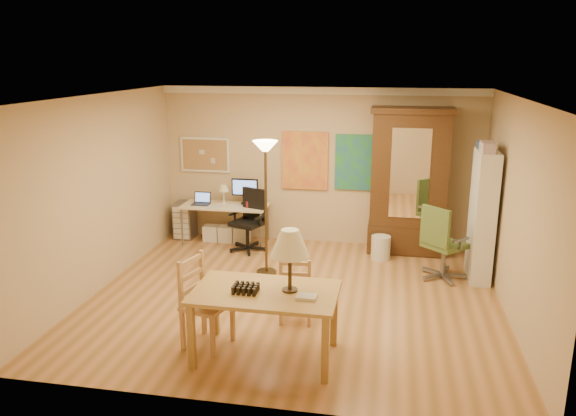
% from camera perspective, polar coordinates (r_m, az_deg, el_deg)
% --- Properties ---
extents(floor, '(5.50, 5.50, 0.00)m').
position_cam_1_polar(floor, '(7.76, 0.65, -9.10)').
color(floor, olive).
rests_on(floor, ground).
extents(crown_molding, '(5.50, 0.08, 0.12)m').
position_cam_1_polar(crown_molding, '(9.53, 3.30, 11.81)').
color(crown_molding, white).
rests_on(crown_molding, floor).
extents(corkboard, '(0.90, 0.04, 0.62)m').
position_cam_1_polar(corkboard, '(10.13, -8.42, 5.38)').
color(corkboard, '#AA8750').
rests_on(corkboard, floor).
extents(art_panel_left, '(0.80, 0.04, 1.00)m').
position_cam_1_polar(art_panel_left, '(9.72, 1.73, 4.82)').
color(art_panel_left, yellow).
rests_on(art_panel_left, floor).
extents(art_panel_right, '(0.75, 0.04, 0.95)m').
position_cam_1_polar(art_panel_right, '(9.62, 7.05, 4.61)').
color(art_panel_right, '#26689A').
rests_on(art_panel_right, floor).
extents(dining_table, '(1.55, 0.94, 1.45)m').
position_cam_1_polar(dining_table, '(5.98, -1.42, -7.12)').
color(dining_table, olive).
rests_on(dining_table, floor).
extents(ladder_chair_back, '(0.42, 0.41, 0.86)m').
position_cam_1_polar(ladder_chair_back, '(6.96, 0.83, -8.45)').
color(ladder_chair_back, tan).
rests_on(ladder_chair_back, floor).
extents(ladder_chair_left, '(0.57, 0.59, 1.04)m').
position_cam_1_polar(ladder_chair_left, '(6.46, -8.47, -9.71)').
color(ladder_chair_left, tan).
rests_on(ladder_chair_left, floor).
extents(torchiere_lamp, '(0.37, 0.37, 2.02)m').
position_cam_1_polar(torchiere_lamp, '(8.16, -2.30, 4.05)').
color(torchiere_lamp, '#43331B').
rests_on(torchiere_lamp, floor).
extents(computer_desk, '(1.50, 0.66, 1.14)m').
position_cam_1_polar(computer_desk, '(9.94, -6.17, -1.15)').
color(computer_desk, beige).
rests_on(computer_desk, floor).
extents(office_chair_black, '(0.64, 0.64, 1.04)m').
position_cam_1_polar(office_chair_black, '(9.54, -4.00, -2.67)').
color(office_chair_black, black).
rests_on(office_chair_black, floor).
extents(office_chair_green, '(0.72, 0.72, 1.12)m').
position_cam_1_polar(office_chair_green, '(8.60, 15.34, -5.05)').
color(office_chair_green, slate).
rests_on(office_chair_green, floor).
extents(drawer_cart, '(0.33, 0.40, 0.66)m').
position_cam_1_polar(drawer_cart, '(10.32, -10.45, -1.20)').
color(drawer_cart, slate).
rests_on(drawer_cart, floor).
extents(armoire, '(1.31, 0.62, 2.41)m').
position_cam_1_polar(armoire, '(9.46, 12.14, 1.73)').
color(armoire, '#3B2010').
rests_on(armoire, floor).
extents(bookshelf, '(0.29, 0.76, 1.91)m').
position_cam_1_polar(bookshelf, '(8.59, 19.12, -0.81)').
color(bookshelf, white).
rests_on(bookshelf, floor).
extents(wastebin, '(0.31, 0.31, 0.39)m').
position_cam_1_polar(wastebin, '(9.23, 9.40, -3.99)').
color(wastebin, silver).
rests_on(wastebin, floor).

